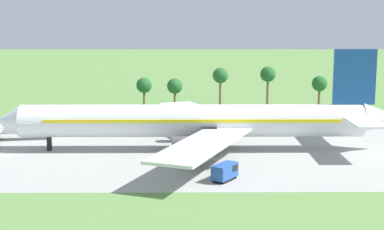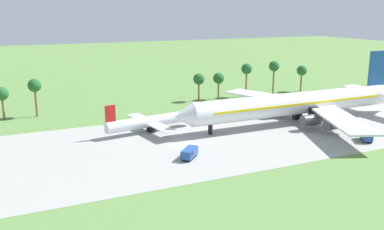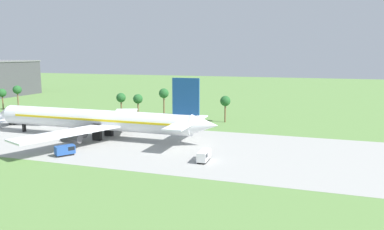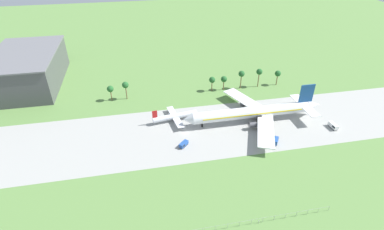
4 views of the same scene
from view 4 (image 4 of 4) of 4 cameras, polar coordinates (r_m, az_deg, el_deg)
ground_plane at (r=141.86m, az=-1.30°, el=-3.29°), size 600.00×600.00×0.00m
taxiway_strip at (r=141.85m, az=-1.30°, el=-3.29°), size 320.00×44.00×0.02m
jet_airliner at (r=150.26m, az=11.85°, el=0.55°), size 70.71×56.27×17.57m
regional_aircraft at (r=148.88m, az=-3.28°, el=-0.25°), size 22.72×20.57×7.77m
baggage_tug at (r=132.62m, az=-1.64°, el=-5.60°), size 4.80×4.82×2.03m
fuel_truck at (r=159.11m, az=25.33°, el=-1.88°), size 2.27×5.62×2.45m
catering_van at (r=139.45m, az=15.64°, el=-4.73°), size 4.13×4.78×2.44m
perimeter_fence at (r=102.07m, az=4.56°, el=-20.54°), size 80.10×0.10×2.10m
no_stopping_sign at (r=105.92m, az=12.61°, el=-19.17°), size 0.44×0.08×1.68m
terminal_building at (r=206.93m, az=-28.85°, el=7.73°), size 36.72×61.20×19.98m
palm_tree_row at (r=174.10m, az=3.31°, el=6.87°), size 102.04×3.60×11.50m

